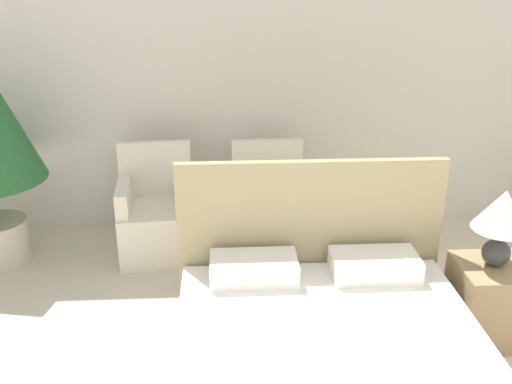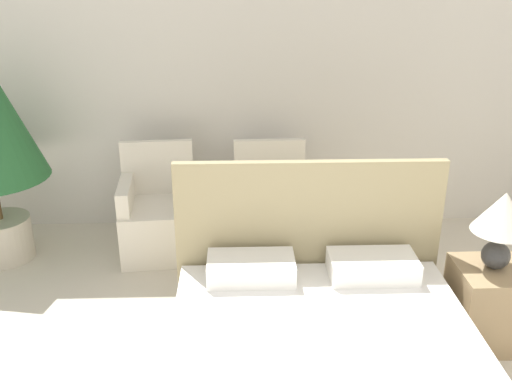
% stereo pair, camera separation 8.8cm
% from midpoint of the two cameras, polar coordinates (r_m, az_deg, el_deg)
% --- Properties ---
extents(wall_back, '(10.00, 0.06, 2.90)m').
position_cam_midpoint_polar(wall_back, '(5.08, 2.28, 12.27)').
color(wall_back, silver).
rests_on(wall_back, ground_plane).
extents(armchair_near_window_left, '(0.66, 0.66, 0.91)m').
position_cam_midpoint_polar(armchair_near_window_left, '(4.86, -9.17, -2.79)').
color(armchair_near_window_left, silver).
rests_on(armchair_near_window_left, ground_plane).
extents(armchair_near_window_right, '(0.62, 0.63, 0.91)m').
position_cam_midpoint_polar(armchair_near_window_right, '(4.83, 2.06, -2.66)').
color(armchair_near_window_right, silver).
rests_on(armchair_near_window_right, ground_plane).
extents(nightstand, '(0.51, 0.45, 0.53)m').
position_cam_midpoint_polar(nightstand, '(4.06, 23.14, -10.30)').
color(nightstand, '#937A56').
rests_on(nightstand, ground_plane).
extents(table_lamp, '(0.36, 0.36, 0.51)m').
position_cam_midpoint_polar(table_lamp, '(3.78, 24.02, -2.44)').
color(table_lamp, '#333333').
rests_on(table_lamp, nightstand).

